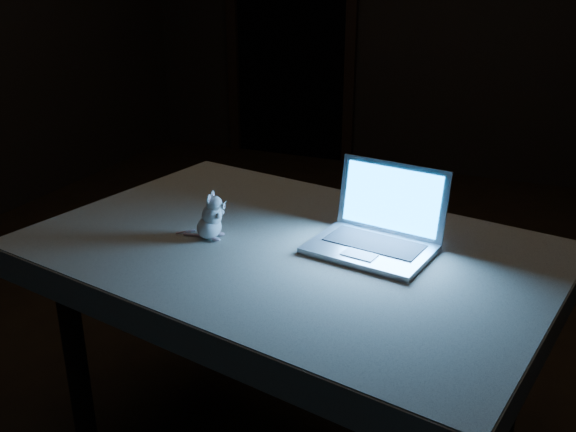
% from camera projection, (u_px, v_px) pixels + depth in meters
% --- Properties ---
extents(floor, '(5.00, 5.00, 0.00)m').
position_uv_depth(floor, '(301.00, 337.00, 2.71)').
color(floor, black).
rests_on(floor, ground).
extents(doorway, '(1.06, 0.36, 2.13)m').
position_uv_depth(doorway, '(291.00, 18.00, 4.84)').
color(doorway, black).
rests_on(doorway, back_wall).
extents(table, '(1.49, 1.11, 0.72)m').
position_uv_depth(table, '(289.00, 354.00, 1.95)').
color(table, black).
rests_on(table, floor).
extents(tablecloth, '(1.49, 1.03, 0.09)m').
position_uv_depth(tablecloth, '(267.00, 257.00, 1.84)').
color(tablecloth, '#BDB59F').
rests_on(tablecloth, table).
extents(laptop, '(0.37, 0.34, 0.22)m').
position_uv_depth(laptop, '(372.00, 215.00, 1.72)').
color(laptop, '#A7A7AC').
rests_on(laptop, tablecloth).
extents(plush_mouse, '(0.12, 0.12, 0.14)m').
position_uv_depth(plush_mouse, '(209.00, 216.00, 1.83)').
color(plush_mouse, silver).
rests_on(plush_mouse, tablecloth).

